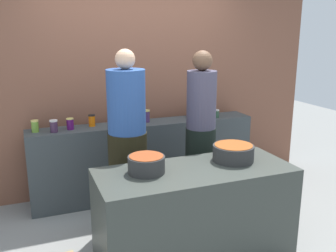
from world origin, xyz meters
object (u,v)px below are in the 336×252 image
preserve_jar_4 (119,119)px  cooking_pot_center (233,153)px  preserve_jar_6 (190,113)px  preserve_jar_2 (70,124)px  cook_with_tongs (128,150)px  preserve_jar_0 (35,126)px  cook_in_cap (201,142)px  preserve_jar_7 (200,113)px  preserve_jar_1 (54,126)px  preserve_jar_8 (216,113)px  preserve_jar_3 (92,120)px  preserve_jar_5 (147,116)px  cooking_pot_left (146,164)px

preserve_jar_4 → cooking_pot_center: preserve_jar_4 is taller
preserve_jar_6 → preserve_jar_2: bearing=-177.3°
preserve_jar_6 → cooking_pot_center: bearing=-98.3°
cook_with_tongs → preserve_jar_6: bearing=36.1°
preserve_jar_0 → cook_in_cap: size_ratio=0.07×
preserve_jar_4 → preserve_jar_7: (1.03, -0.04, 0.00)m
preserve_jar_1 → preserve_jar_8: 1.96m
cooking_pot_center → cook_with_tongs: cook_with_tongs is taller
preserve_jar_2 → preserve_jar_8: preserve_jar_2 is taller
preserve_jar_6 → cook_in_cap: size_ratio=0.06×
preserve_jar_1 → preserve_jar_2: size_ratio=1.06×
preserve_jar_3 → preserve_jar_1: bearing=-165.0°
preserve_jar_1 → preserve_jar_8: preserve_jar_1 is taller
cooking_pot_center → cook_in_cap: (-0.01, 0.64, -0.08)m
cooking_pot_center → cook_in_cap: 0.65m
preserve_jar_1 → preserve_jar_4: bearing=9.1°
preserve_jar_7 → preserve_jar_3: bearing=178.3°
preserve_jar_5 → preserve_jar_6: 0.59m
preserve_jar_6 → preserve_jar_8: (0.30, -0.13, -0.01)m
cooking_pot_left → cook_in_cap: (0.81, 0.64, -0.08)m
preserve_jar_3 → preserve_jar_7: preserve_jar_3 is taller
preserve_jar_5 → preserve_jar_6: preserve_jar_5 is taller
preserve_jar_0 → preserve_jar_1: 0.20m
preserve_jar_5 → cooking_pot_left: size_ratio=0.47×
preserve_jar_7 → cooking_pot_center: 1.38m
preserve_jar_8 → preserve_jar_3: bearing=175.4°
preserve_jar_1 → cooking_pot_left: bearing=-63.7°
preserve_jar_8 → cooking_pot_left: bearing=-136.5°
preserve_jar_0 → preserve_jar_8: (2.14, -0.09, -0.01)m
preserve_jar_3 → preserve_jar_4: 0.32m
preserve_jar_5 → preserve_jar_1: bearing=-175.9°
preserve_jar_2 → preserve_jar_8: 1.78m
preserve_jar_5 → preserve_jar_3: bearing=176.7°
preserve_jar_0 → cooking_pot_left: (0.81, -1.35, -0.08)m
preserve_jar_4 → cook_in_cap: size_ratio=0.06×
preserve_jar_3 → preserve_jar_5: size_ratio=0.91×
preserve_jar_7 → cooking_pot_left: size_ratio=0.36×
cooking_pot_center → preserve_jar_4: bearing=117.0°
cooking_pot_center → preserve_jar_1: bearing=138.9°
preserve_jar_5 → cook_with_tongs: size_ratio=0.08×
cook_with_tongs → cook_in_cap: 0.80m
preserve_jar_4 → preserve_jar_5: (0.32, -0.04, 0.02)m
preserve_jar_5 → cooking_pot_left: 1.42m
preserve_jar_0 → cook_with_tongs: size_ratio=0.07×
preserve_jar_2 → cook_in_cap: 1.44m
preserve_jar_3 → preserve_jar_8: bearing=-4.6°
preserve_jar_6 → cook_in_cap: 0.79m
preserve_jar_3 → preserve_jar_6: bearing=0.4°
cooking_pot_center → preserve_jar_3: bearing=126.6°
preserve_jar_6 → preserve_jar_7: 0.13m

